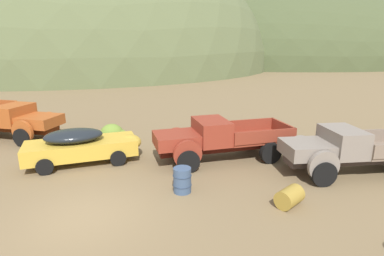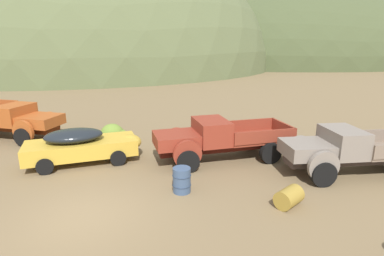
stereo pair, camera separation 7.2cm
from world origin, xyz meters
The scene contains 11 objects.
ground_plane centered at (0.00, 0.00, 0.00)m, with size 300.00×300.00×0.00m, color brown.
hill_far_left centered at (-18.45, 60.59, 0.00)m, with size 78.03×70.52×51.28m, color #56603D.
hill_far_right centered at (27.68, 75.48, 0.00)m, with size 87.72×59.45×40.52m, color #424C2D.
truck_oxide_orange centered at (-6.35, 8.36, 1.02)m, with size 6.60×3.76×1.91m.
car_faded_yellow centered at (-1.30, 4.60, 0.82)m, with size 5.22×3.11×1.57m.
truck_rust_red centered at (4.38, 4.73, 0.99)m, with size 6.46×3.52×1.89m.
truck_primer_gray centered at (9.49, 3.12, 0.99)m, with size 5.96×2.78×1.89m.
oil_drum_tipped centered at (6.51, 0.53, 0.32)m, with size 1.10×1.08×0.64m.
oil_drum_spare centered at (3.01, 1.62, 0.46)m, with size 0.68×0.68×0.92m.
bush_back_edge centered at (8.14, 7.46, 0.22)m, with size 0.97×0.82×0.91m.
bush_front_right centered at (-0.73, 7.78, 0.28)m, with size 1.51×1.31×1.17m.
Camera 2 is at (3.15, -8.66, 5.23)m, focal length 29.40 mm.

